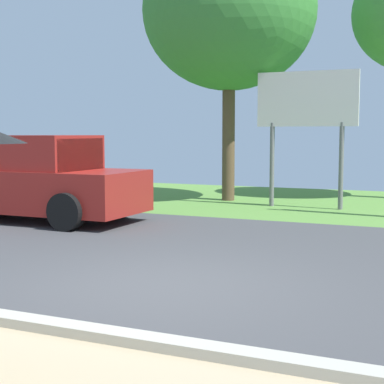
{
  "coord_description": "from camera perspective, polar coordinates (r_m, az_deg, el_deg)",
  "views": [
    {
      "loc": [
        3.33,
        -6.63,
        1.92
      ],
      "look_at": [
        -0.03,
        1.0,
        1.1
      ],
      "focal_mm": 55.85,
      "sensor_mm": 36.0,
      "label": 1
    }
  ],
  "objects": [
    {
      "name": "tree_center_back",
      "position": [
        17.48,
        3.58,
        16.85
      ],
      "size": [
        4.87,
        4.87,
        7.56
      ],
      "color": "brown",
      "rests_on": "ground_plane"
    },
    {
      "name": "pickup_truck",
      "position": [
        13.78,
        -15.19,
        1.05
      ],
      "size": [
        5.2,
        2.28,
        1.88
      ],
      "rotation": [
        0.0,
        0.0,
        -0.09
      ],
      "color": "maroon",
      "rests_on": "ground_plane"
    },
    {
      "name": "roadside_billboard",
      "position": [
        15.67,
        10.91,
        7.81
      ],
      "size": [
        2.6,
        0.12,
        3.5
      ],
      "color": "slate",
      "rests_on": "ground_plane"
    },
    {
      "name": "ground_plane",
      "position": [
        10.33,
        4.53,
        -5.39
      ],
      "size": [
        40.0,
        22.0,
        0.2
      ],
      "color": "#424244"
    }
  ]
}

